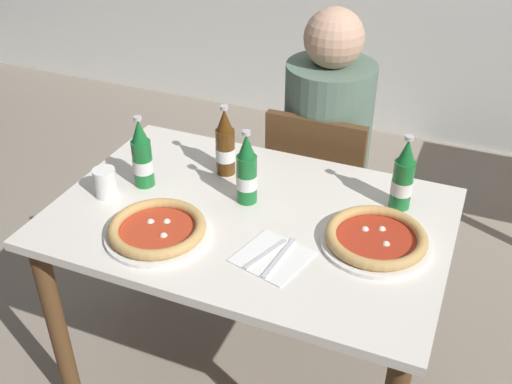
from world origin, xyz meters
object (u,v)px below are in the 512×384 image
Objects in this scene: diner_seated at (325,163)px; beer_bottle_right at (403,178)px; pizza_margherita_near at (376,238)px; beer_bottle_left at (247,172)px; pizza_marinara_far at (157,230)px; chair_behind_table at (320,190)px; beer_bottle_center at (142,157)px; napkin_with_cutlery at (273,257)px; paper_cup at (105,183)px; dining_table_main at (250,243)px; beer_bottle_extra at (225,145)px.

diner_seated is 0.63m from beer_bottle_right.
beer_bottle_left reaches higher than pizza_margherita_near.
diner_seated is 0.92m from pizza_marinara_far.
chair_behind_table is at bearing -90.48° from diner_seated.
beer_bottle_center is at bearing 53.91° from chair_behind_table.
beer_bottle_left reaches higher than pizza_marinara_far.
paper_cup reaches higher than napkin_with_cutlery.
dining_table_main is at bearing 44.50° from pizza_marinara_far.
dining_table_main is 0.41m from pizza_margherita_near.
dining_table_main is 4.86× the size of beer_bottle_left.
pizza_margherita_near is 1.28× the size of beer_bottle_center.
paper_cup is at bearing -170.32° from dining_table_main.
paper_cup is (-0.29, -0.27, -0.06)m from beer_bottle_extra.
beer_bottle_extra is 2.60× the size of paper_cup.
chair_behind_table is at bearing 72.66° from pizza_marinara_far.
pizza_margherita_near is (0.34, -0.61, 0.29)m from chair_behind_table.
beer_bottle_right is at bearing 13.59° from beer_bottle_center.
napkin_with_cutlery is at bearing -20.04° from beer_bottle_center.
diner_seated is 0.82m from beer_bottle_center.
diner_seated is at bearing 81.81° from beer_bottle_left.
beer_bottle_extra is at bearing 38.66° from beer_bottle_center.
beer_bottle_extra reaches higher than napkin_with_cutlery.
beer_bottle_left is at bearing 119.69° from dining_table_main.
diner_seated is 0.92m from paper_cup.
beer_bottle_left is at bearing -44.29° from beer_bottle_extra.
chair_behind_table reaches higher than napkin_with_cutlery.
diner_seated is at bearing 73.59° from pizza_marinara_far.
dining_table_main is 0.50m from paper_cup.
dining_table_main is 1.41× the size of chair_behind_table.
beer_bottle_right is at bearing -50.56° from diner_seated.
beer_bottle_extra reaches higher than chair_behind_table.
diner_seated is 12.73× the size of paper_cup.
chair_behind_table is 0.65m from beer_bottle_right.
beer_bottle_right is (0.02, 0.21, 0.08)m from pizza_margherita_near.
beer_bottle_extra is (-0.17, 0.20, 0.22)m from dining_table_main.
paper_cup reaches higher than pizza_marinara_far.
beer_bottle_extra reaches higher than dining_table_main.
diner_seated reaches higher than beer_bottle_extra.
dining_table_main is at bearing 129.95° from napkin_with_cutlery.
beer_bottle_center is at bearing 128.50° from pizza_marinara_far.
pizza_margherita_near is at bearing -8.16° from beer_bottle_left.
diner_seated reaches higher than pizza_margherita_near.
beer_bottle_center is (-0.35, -0.04, 0.00)m from beer_bottle_left.
pizza_marinara_far is 0.29m from paper_cup.
beer_bottle_center is at bearing -166.41° from beer_bottle_right.
beer_bottle_left is at bearing 171.84° from pizza_margherita_near.
beer_bottle_extra is (-0.58, -0.02, 0.00)m from beer_bottle_right.
beer_bottle_center reaches higher than pizza_margherita_near.
chair_behind_table reaches higher than paper_cup.
pizza_margherita_near is 1.03× the size of pizza_marinara_far.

